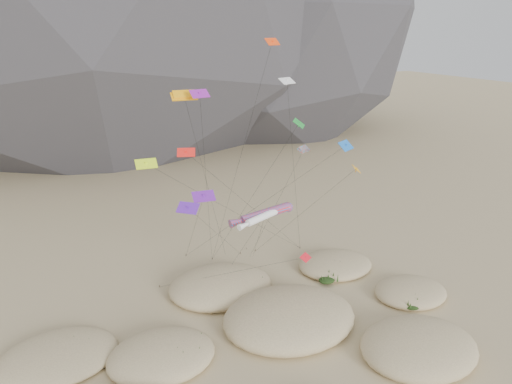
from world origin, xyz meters
TOP-DOWN VIEW (x-y plane):
  - ground at (0.00, 0.00)m, footprint 500.00×500.00m
  - dunes at (-2.73, 4.01)m, footprint 52.89×36.98m
  - dune_grass at (-0.67, 3.98)m, footprint 40.26×28.49m
  - kite_stakes at (1.75, 23.83)m, footprint 23.17×8.80m
  - rainbow_tube_kite at (1.66, 12.01)m, footprint 8.65×11.77m
  - white_tube_kite at (1.11, 11.27)m, footprint 6.98×10.27m
  - orange_parafoil at (-6.77, 14.54)m, footprint 10.84×12.13m
  - multi_parafoil at (8.88, 14.94)m, footprint 4.63×9.47m
  - delta_kites at (0.51, 12.02)m, footprint 27.88×22.09m

SIDE VIEW (x-z plane):
  - ground at x=0.00m, z-range 0.00..0.00m
  - kite_stakes at x=1.75m, z-range 0.00..0.30m
  - dunes at x=-2.73m, z-range -1.31..2.75m
  - dune_grass at x=-0.67m, z-range 0.08..1.59m
  - white_tube_kite at x=1.11m, z-range 5.36..17.49m
  - rainbow_tube_kite at x=1.66m, z-range 5.24..17.64m
  - multi_parafoil at x=8.88m, z-range 8.60..27.09m
  - delta_kites at x=0.51m, z-range 3.33..35.00m
  - orange_parafoil at x=-6.77m, z-range 12.41..38.84m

